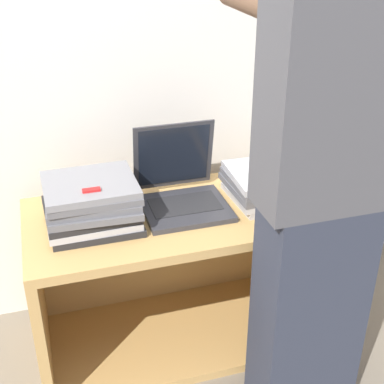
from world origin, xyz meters
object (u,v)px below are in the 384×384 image
(laptop_open, at_px, (181,190))
(person, at_px, (322,192))
(laptop_stack_right, at_px, (271,184))
(laptop_stack_left, at_px, (92,204))

(laptop_open, height_order, person, person)
(laptop_stack_right, bearing_deg, laptop_stack_left, 179.96)
(laptop_open, xyz_separation_m, laptop_stack_left, (-0.34, -0.05, 0.03))
(laptop_open, height_order, laptop_stack_right, laptop_open)
(laptop_stack_left, distance_m, person, 0.79)
(laptop_stack_right, distance_m, person, 0.47)
(laptop_stack_right, bearing_deg, person, -95.90)
(laptop_open, xyz_separation_m, laptop_stack_right, (0.34, -0.05, 0.00))
(laptop_open, bearing_deg, laptop_stack_right, -8.97)
(laptop_stack_right, relative_size, person, 0.20)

